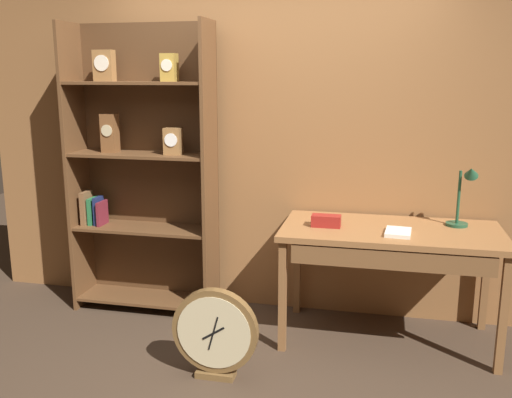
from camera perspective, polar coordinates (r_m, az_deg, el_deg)
ground_plane at (r=3.46m, az=-2.81°, el=-19.32°), size 10.00×10.00×0.00m
back_wood_panel at (r=4.31m, az=1.95°, el=5.52°), size 4.80×0.05×2.60m
bookshelf at (r=4.39m, az=-11.52°, el=2.68°), size 1.11×0.35×2.21m
workbench at (r=3.90m, az=13.51°, el=-4.20°), size 1.47×0.75×0.81m
desk_lamp at (r=4.04m, az=20.38°, el=0.39°), size 0.19×0.19×0.44m
toolbox_small at (r=3.87m, az=7.13°, el=-2.22°), size 0.20×0.10×0.08m
open_repair_manual at (r=3.78m, az=14.23°, el=-3.30°), size 0.18×0.23×0.02m
round_clock_large at (r=3.51m, az=-4.18°, el=-13.43°), size 0.53×0.11×0.57m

